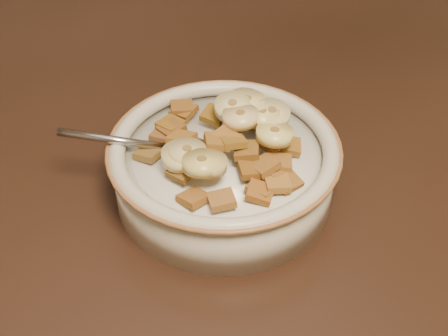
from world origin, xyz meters
TOP-DOWN VIEW (x-y plane):
  - table at (0.00, 0.00)m, footprint 1.42×0.93m
  - cereal_bowl at (0.05, -0.14)m, footprint 0.19×0.19m
  - milk at (0.05, -0.14)m, footprint 0.16×0.16m
  - spoon at (0.02, -0.13)m, footprint 0.06×0.05m
  - cereal_square_0 at (0.05, -0.20)m, footprint 0.03×0.03m
  - cereal_square_1 at (0.09, -0.11)m, footprint 0.03×0.03m
  - cereal_square_2 at (0.08, -0.16)m, footprint 0.03×0.03m
  - cereal_square_3 at (0.02, -0.10)m, footprint 0.02×0.02m
  - cereal_square_4 at (-0.00, -0.18)m, footprint 0.02×0.03m
  - cereal_square_5 at (0.01, -0.10)m, footprint 0.03×0.03m
  - cereal_square_6 at (0.08, -0.19)m, footprint 0.03×0.03m
  - cereal_square_7 at (0.05, -0.18)m, footprint 0.03×0.03m
  - cereal_square_8 at (0.06, -0.19)m, footprint 0.02×0.02m
  - cereal_square_9 at (0.06, -0.20)m, footprint 0.03×0.03m
  - cereal_square_10 at (0.05, -0.15)m, footprint 0.02×0.02m
  - cereal_square_11 at (0.09, -0.13)m, footprint 0.03×0.03m
  - cereal_square_12 at (0.09, -0.12)m, footprint 0.03×0.03m
  - cereal_square_13 at (0.04, -0.08)m, footprint 0.03×0.03m
  - cereal_square_14 at (0.05, -0.20)m, footprint 0.03×0.03m
  - cereal_square_15 at (0.10, -0.13)m, footprint 0.02×0.02m
  - cereal_square_16 at (0.10, -0.17)m, footprint 0.03×0.03m
  - cereal_square_17 at (0.04, -0.08)m, footprint 0.03×0.03m
  - cereal_square_18 at (0.02, -0.20)m, footprint 0.03×0.03m
  - cereal_square_19 at (0.06, -0.10)m, footprint 0.03×0.03m
  - cereal_square_20 at (0.07, -0.20)m, footprint 0.02×0.02m
  - cereal_square_21 at (0.02, -0.09)m, footprint 0.03×0.03m
  - cereal_square_22 at (0.05, -0.15)m, footprint 0.02×0.03m
  - cereal_square_23 at (0.06, -0.16)m, footprint 0.03×0.03m
  - cereal_square_24 at (0.02, -0.12)m, footprint 0.03×0.03m
  - cereal_square_25 at (-0.01, -0.12)m, footprint 0.03×0.03m
  - cereal_square_26 at (0.04, -0.15)m, footprint 0.03×0.03m
  - cereal_square_27 at (0.00, -0.16)m, footprint 0.03×0.03m
  - banana_slice_0 at (0.02, -0.17)m, footprint 0.03×0.03m
  - banana_slice_1 at (0.07, -0.12)m, footprint 0.04×0.04m
  - banana_slice_2 at (0.08, -0.12)m, footprint 0.04×0.04m
  - banana_slice_3 at (0.01, -0.15)m, footprint 0.04×0.04m
  - banana_slice_4 at (0.08, -0.17)m, footprint 0.03×0.03m
  - banana_slice_5 at (0.08, -0.12)m, footprint 0.04×0.04m
  - banana_slice_6 at (0.01, -0.15)m, footprint 0.03×0.03m
  - banana_slice_7 at (0.01, -0.17)m, footprint 0.04×0.04m
  - banana_slice_8 at (0.10, -0.14)m, footprint 0.04×0.04m
  - banana_slice_9 at (0.07, -0.14)m, footprint 0.04×0.04m
  - banana_slice_10 at (0.09, -0.14)m, footprint 0.04×0.04m

SIDE VIEW (x-z plane):
  - table at x=0.00m, z-range 0.71..0.75m
  - cereal_bowl at x=0.05m, z-range 0.75..0.80m
  - milk at x=0.05m, z-range 0.79..0.80m
  - spoon at x=0.02m, z-range 0.79..0.81m
  - cereal_square_25 at x=-0.01m, z-range 0.80..0.81m
  - cereal_square_4 at x=0.00m, z-range 0.80..0.81m
  - cereal_square_0 at x=0.05m, z-range 0.80..0.81m
  - cereal_square_20 at x=0.07m, z-range 0.80..0.81m
  - cereal_square_5 at x=0.01m, z-range 0.80..0.81m
  - cereal_square_12 at x=0.09m, z-range 0.80..0.81m
  - cereal_square_14 at x=0.05m, z-range 0.80..0.81m
  - cereal_square_15 at x=0.10m, z-range 0.80..0.81m
  - cereal_square_13 at x=0.04m, z-range 0.80..0.81m
  - cereal_square_16 at x=0.10m, z-range 0.80..0.81m
  - cereal_square_18 at x=0.02m, z-range 0.80..0.81m
  - cereal_square_9 at x=0.06m, z-range 0.80..0.81m
  - cereal_square_1 at x=0.09m, z-range 0.80..0.81m
  - cereal_square_17 at x=0.04m, z-range 0.80..0.81m
  - cereal_square_21 at x=0.02m, z-range 0.80..0.81m
  - cereal_square_3 at x=0.02m, z-range 0.80..0.81m
  - cereal_square_6 at x=0.08m, z-range 0.80..0.81m
  - cereal_square_11 at x=0.09m, z-range 0.80..0.81m
  - cereal_square_7 at x=0.05m, z-range 0.80..0.81m
  - cereal_square_27 at x=0.00m, z-range 0.80..0.81m
  - cereal_square_2 at x=0.08m, z-range 0.80..0.81m
  - cereal_square_19 at x=0.06m, z-range 0.80..0.81m
  - cereal_square_8 at x=0.06m, z-range 0.80..0.82m
  - cereal_square_24 at x=0.02m, z-range 0.81..0.82m
  - cereal_square_23 at x=0.06m, z-range 0.81..0.82m
  - banana_slice_6 at x=0.01m, z-range 0.81..0.82m
  - banana_slice_0 at x=0.02m, z-range 0.81..0.83m
  - cereal_square_10 at x=0.05m, z-range 0.81..0.82m
  - banana_slice_3 at x=0.01m, z-range 0.81..0.82m
  - cereal_square_22 at x=0.05m, z-range 0.81..0.82m
  - cereal_square_26 at x=0.04m, z-range 0.81..0.83m
  - banana_slice_7 at x=0.01m, z-range 0.81..0.83m
  - banana_slice_4 at x=0.08m, z-range 0.81..0.83m
  - banana_slice_10 at x=0.09m, z-range 0.82..0.83m
  - banana_slice_8 at x=0.10m, z-range 0.81..0.83m
  - banana_slice_2 at x=0.08m, z-range 0.82..0.83m
  - banana_slice_5 at x=0.08m, z-range 0.82..0.83m
  - banana_slice_1 at x=0.07m, z-range 0.82..0.83m
  - banana_slice_9 at x=0.07m, z-range 0.82..0.83m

